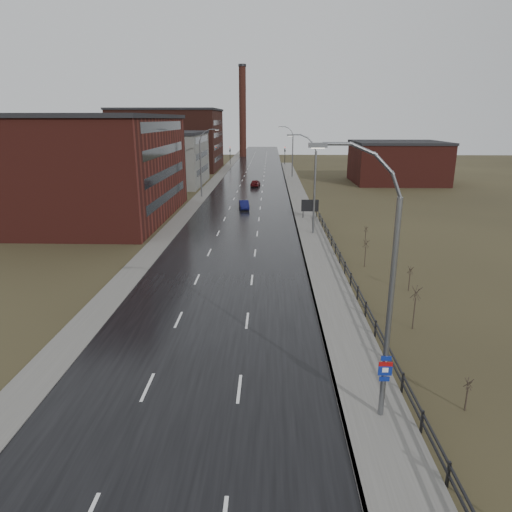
# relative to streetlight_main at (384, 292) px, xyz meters

# --- Properties ---
(ground) EXTENTS (320.00, 320.00, 0.00)m
(ground) POSITION_rel_streetlight_main_xyz_m (-8.47, -2.00, -6.06)
(ground) COLOR #2D2819
(ground) RESTS_ON ground
(road) EXTENTS (14.00, 300.00, 0.06)m
(road) POSITION_rel_streetlight_main_xyz_m (-8.47, 58.00, -6.03)
(road) COLOR black
(road) RESTS_ON ground
(sidewalk_right) EXTENTS (3.20, 180.00, 0.18)m
(sidewalk_right) POSITION_rel_streetlight_main_xyz_m (0.13, 33.00, -5.97)
(sidewalk_right) COLOR #595651
(sidewalk_right) RESTS_ON ground
(curb_right) EXTENTS (0.16, 180.00, 0.18)m
(curb_right) POSITION_rel_streetlight_main_xyz_m (-1.39, 33.00, -5.97)
(curb_right) COLOR slate
(curb_right) RESTS_ON ground
(sidewalk_left) EXTENTS (2.40, 260.00, 0.12)m
(sidewalk_left) POSITION_rel_streetlight_main_xyz_m (-16.67, 58.00, -6.00)
(sidewalk_left) COLOR #595651
(sidewalk_left) RESTS_ON ground
(warehouse_near) EXTENTS (22.44, 28.56, 13.50)m
(warehouse_near) POSITION_rel_streetlight_main_xyz_m (-29.46, 43.00, 0.70)
(warehouse_near) COLOR #471914
(warehouse_near) RESTS_ON ground
(warehouse_mid) EXTENTS (16.32, 20.40, 10.50)m
(warehouse_mid) POSITION_rel_streetlight_main_xyz_m (-26.46, 76.00, -0.80)
(warehouse_mid) COLOR slate
(warehouse_mid) RESTS_ON ground
(warehouse_far) EXTENTS (26.52, 24.48, 15.50)m
(warehouse_far) POSITION_rel_streetlight_main_xyz_m (-31.47, 106.00, 1.70)
(warehouse_far) COLOR #331611
(warehouse_far) RESTS_ON ground
(building_right) EXTENTS (18.36, 16.32, 8.50)m
(building_right) POSITION_rel_streetlight_main_xyz_m (21.83, 80.00, -1.80)
(building_right) COLOR #471914
(building_right) RESTS_ON ground
(smokestack) EXTENTS (2.70, 2.70, 30.70)m
(smokestack) POSITION_rel_streetlight_main_xyz_m (-14.47, 148.00, 9.44)
(smokestack) COLOR #331611
(smokestack) RESTS_ON ground
(streetlight_main) EXTENTS (3.91, 0.29, 12.11)m
(streetlight_main) POSITION_rel_streetlight_main_xyz_m (0.00, 0.00, 0.00)
(streetlight_main) COLOR slate
(streetlight_main) RESTS_ON ground
(streetlight_right_mid) EXTENTS (3.36, 0.28, 11.35)m
(streetlight_right_mid) POSITION_rel_streetlight_main_xyz_m (0.03, 34.00, -0.22)
(streetlight_right_mid) COLOR slate
(streetlight_right_mid) RESTS_ON ground
(streetlight_left) EXTENTS (3.36, 0.28, 11.35)m
(streetlight_left) POSITION_rel_streetlight_main_xyz_m (-16.17, 60.00, -0.22)
(streetlight_left) COLOR slate
(streetlight_left) RESTS_ON ground
(streetlight_right_far) EXTENTS (3.36, 0.28, 11.35)m
(streetlight_right_far) POSITION_rel_streetlight_main_xyz_m (0.03, 88.00, -0.22)
(streetlight_right_far) COLOR slate
(streetlight_right_far) RESTS_ON ground
(guardrail) EXTENTS (0.10, 53.05, 1.10)m
(guardrail) POSITION_rel_streetlight_main_xyz_m (1.83, 16.32, -5.35)
(guardrail) COLOR black
(guardrail) RESTS_ON ground
(shrub_b) EXTENTS (0.40, 0.42, 1.66)m
(shrub_b) POSITION_rel_streetlight_main_xyz_m (4.36, 0.65, -5.18)
(shrub_b) COLOR #382D23
(shrub_b) RESTS_ON ground
(shrub_c) EXTENTS (0.68, 0.72, 2.90)m
(shrub_c) POSITION_rel_streetlight_main_xyz_m (4.48, 9.19, -4.51)
(shrub_c) COLOR #382D23
(shrub_c) RESTS_ON ground
(shrub_d) EXTENTS (0.48, 0.51, 2.02)m
(shrub_d) POSITION_rel_streetlight_main_xyz_m (6.18, 15.99, -4.99)
(shrub_d) COLOR #382D23
(shrub_d) RESTS_ON ground
(shrub_e) EXTENTS (0.60, 0.63, 2.53)m
(shrub_e) POSITION_rel_streetlight_main_xyz_m (3.95, 22.06, -4.71)
(shrub_e) COLOR #382D23
(shrub_e) RESTS_ON ground
(shrub_f) EXTENTS (0.47, 0.49, 1.94)m
(shrub_f) POSITION_rel_streetlight_main_xyz_m (5.57, 30.02, -5.03)
(shrub_f) COLOR #382D23
(shrub_f) RESTS_ON ground
(billboard) EXTENTS (2.31, 0.17, 2.64)m
(billboard) POSITION_rel_streetlight_main_xyz_m (0.63, 42.61, -4.29)
(billboard) COLOR black
(billboard) RESTS_ON ground
(traffic_light_left) EXTENTS (0.58, 2.73, 5.30)m
(traffic_light_left) POSITION_rel_streetlight_main_xyz_m (-16.47, 118.00, -1.46)
(traffic_light_left) COLOR black
(traffic_light_left) RESTS_ON ground
(traffic_light_right) EXTENTS (0.58, 2.73, 5.30)m
(traffic_light_right) POSITION_rel_streetlight_main_xyz_m (-0.47, 118.00, -1.46)
(traffic_light_right) COLOR black
(traffic_light_right) RESTS_ON ground
(car_near) EXTENTS (1.82, 4.00, 1.27)m
(car_near) POSITION_rel_streetlight_main_xyz_m (-8.57, 49.21, -5.42)
(car_near) COLOR #0C0E3D
(car_near) RESTS_ON ground
(car_far) EXTENTS (2.09, 4.16, 1.36)m
(car_far) POSITION_rel_streetlight_main_xyz_m (-7.63, 72.91, -5.38)
(car_far) COLOR #440B0D
(car_far) RESTS_ON ground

